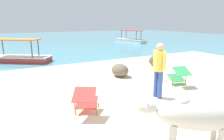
{
  "coord_description": "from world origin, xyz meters",
  "views": [
    {
      "loc": [
        -3.5,
        -3.0,
        2.25
      ],
      "look_at": [
        -0.22,
        3.0,
        0.55
      ],
      "focal_mm": 31.5,
      "sensor_mm": 36.0,
      "label": 1
    }
  ],
  "objects_px": {
    "cow": "(194,115)",
    "boat_white": "(131,40)",
    "boat_red": "(18,57)",
    "deck_chair_near": "(179,75)",
    "person_standing": "(159,67)",
    "deck_chair_far": "(86,99)"
  },
  "relations": [
    {
      "from": "cow",
      "to": "boat_white",
      "type": "xyz_separation_m",
      "value": [
        9.49,
        16.0,
        -0.39
      ]
    },
    {
      "from": "deck_chair_near",
      "to": "boat_white",
      "type": "xyz_separation_m",
      "value": [
        6.97,
        13.35,
        -0.13
      ]
    },
    {
      "from": "deck_chair_near",
      "to": "deck_chair_far",
      "type": "height_order",
      "value": "same"
    },
    {
      "from": "cow",
      "to": "boat_white",
      "type": "relative_size",
      "value": 0.42
    },
    {
      "from": "deck_chair_far",
      "to": "boat_white",
      "type": "distance_m",
      "value": 17.47
    },
    {
      "from": "cow",
      "to": "deck_chair_near",
      "type": "relative_size",
      "value": 1.84
    },
    {
      "from": "deck_chair_near",
      "to": "boat_white",
      "type": "height_order",
      "value": "boat_white"
    },
    {
      "from": "deck_chair_near",
      "to": "person_standing",
      "type": "xyz_separation_m",
      "value": [
        -1.41,
        -0.52,
        0.56
      ]
    },
    {
      "from": "person_standing",
      "to": "boat_white",
      "type": "bearing_deg",
      "value": -119.32
    },
    {
      "from": "deck_chair_near",
      "to": "deck_chair_far",
      "type": "relative_size",
      "value": 0.94
    },
    {
      "from": "deck_chair_near",
      "to": "person_standing",
      "type": "height_order",
      "value": "person_standing"
    },
    {
      "from": "cow",
      "to": "deck_chair_far",
      "type": "xyz_separation_m",
      "value": [
        -1.15,
        2.15,
        -0.26
      ]
    },
    {
      "from": "deck_chair_near",
      "to": "person_standing",
      "type": "distance_m",
      "value": 1.6
    },
    {
      "from": "boat_white",
      "to": "boat_red",
      "type": "bearing_deg",
      "value": -77.64
    },
    {
      "from": "boat_white",
      "to": "person_standing",
      "type": "bearing_deg",
      "value": -45.6
    },
    {
      "from": "person_standing",
      "to": "boat_red",
      "type": "distance_m",
      "value": 8.65
    },
    {
      "from": "person_standing",
      "to": "boat_white",
      "type": "relative_size",
      "value": 0.42
    },
    {
      "from": "cow",
      "to": "person_standing",
      "type": "bearing_deg",
      "value": -81.59
    },
    {
      "from": "deck_chair_far",
      "to": "deck_chair_near",
      "type": "bearing_deg",
      "value": -51.21
    },
    {
      "from": "deck_chair_far",
      "to": "person_standing",
      "type": "distance_m",
      "value": 2.33
    },
    {
      "from": "boat_red",
      "to": "deck_chair_far",
      "type": "bearing_deg",
      "value": 131.65
    },
    {
      "from": "deck_chair_far",
      "to": "person_standing",
      "type": "bearing_deg",
      "value": -59.34
    }
  ]
}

